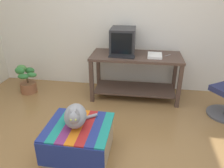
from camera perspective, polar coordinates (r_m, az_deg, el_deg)
The scene contains 10 objects.
ground_plane at distance 2.56m, azimuth -3.24°, elevation -19.39°, with size 14.00×14.00×0.00m, color olive.
back_wall at distance 3.89m, azimuth 2.95°, elevation 17.61°, with size 8.00×0.10×2.60m, color silver.
desk at distance 3.63m, azimuth 6.15°, elevation 4.00°, with size 1.46×0.67×0.74m.
tv_monitor at distance 3.59m, azimuth 2.85°, elevation 11.15°, with size 0.40×0.48×0.40m.
keyboard at distance 3.42m, azimuth 2.56°, elevation 7.22°, with size 0.40×0.15×0.02m, color black.
book at distance 3.50m, azimuth 11.10°, elevation 7.31°, with size 0.22×0.28×0.04m, color white.
ottoman_with_blanket at distance 2.56m, azimuth -8.51°, elevation -14.15°, with size 0.70×0.66×0.38m.
cat at distance 2.38m, azimuth -9.52°, elevation -8.19°, with size 0.35×0.41×0.29m.
potted_plant at distance 4.14m, azimuth -21.28°, elevation 0.83°, with size 0.40×0.39×0.48m.
pen at distance 3.60m, azimuth 14.29°, elevation 7.26°, with size 0.01×0.01×0.14m, color #B7B7BC.
Camera 1 is at (0.43, -1.79, 1.78)m, focal length 35.06 mm.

